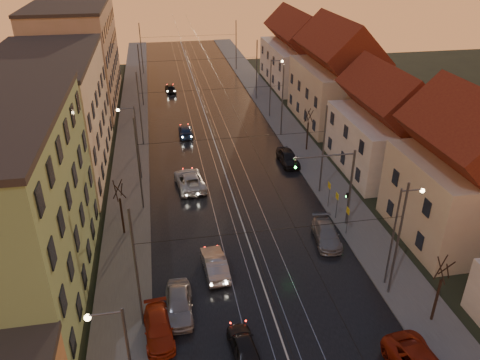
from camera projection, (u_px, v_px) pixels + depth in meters
road at (213, 137)px, 59.00m from camera, size 16.00×120.00×0.04m
sidewalk_left at (132, 142)px, 57.39m from camera, size 4.00×120.00×0.15m
sidewalk_right at (289, 131)px, 60.56m from camera, size 4.00×120.00×0.15m
tram_rail_0 at (195, 138)px, 58.63m from camera, size 0.06×120.00×0.03m
tram_rail_1 at (207, 137)px, 58.86m from camera, size 0.06×120.00×0.03m
tram_rail_2 at (219, 136)px, 59.11m from camera, size 0.06×120.00×0.03m
tram_rail_3 at (230, 136)px, 59.33m from camera, size 0.06×120.00×0.03m
apartment_left_2 at (50, 117)px, 48.21m from camera, size 10.00×20.00×12.00m
apartment_left_3 at (78, 55)px, 68.62m from camera, size 10.00×24.00×14.00m
house_right_1 at (462, 178)px, 37.42m from camera, size 8.67×10.20×10.80m
house_right_2 at (387, 128)px, 49.10m from camera, size 9.18×12.24×9.20m
house_right_3 at (337, 79)px, 61.60m from camera, size 9.18×14.28×11.50m
house_right_4 at (297, 54)px, 77.61m from camera, size 9.18×16.32×10.00m
catenary_pole_l_1 at (137, 271)px, 28.58m from camera, size 0.16×0.16×9.00m
catenary_pole_r_1 at (398, 242)px, 31.31m from camera, size 0.16×0.16×9.00m
catenary_pole_l_2 at (139, 165)px, 41.63m from camera, size 0.16×0.16×9.00m
catenary_pole_r_2 at (323, 151)px, 44.35m from camera, size 0.16×0.16×9.00m
catenary_pole_l_3 at (140, 110)px, 54.67m from camera, size 0.16×0.16×9.00m
catenary_pole_r_3 at (282, 102)px, 57.40m from camera, size 0.16×0.16×9.00m
catenary_pole_l_4 at (141, 76)px, 67.72m from camera, size 0.16×0.16×9.00m
catenary_pole_r_4 at (257, 70)px, 70.45m from camera, size 0.16×0.16×9.00m
catenary_pole_l_5 at (141, 49)px, 83.37m from camera, size 0.16×0.16×9.00m
catenary_pole_r_5 at (236, 45)px, 86.10m from camera, size 0.16×0.16×9.00m
street_lamp_0 at (123, 358)px, 22.23m from camera, size 1.75×0.32×8.00m
street_lamp_1 at (399, 228)px, 32.08m from camera, size 1.75×0.32×8.00m
street_lamp_2 at (134, 136)px, 46.58m from camera, size 1.75×0.32×8.00m
street_lamp_3 at (273, 82)px, 63.39m from camera, size 1.75×0.32×8.00m
traffic_light_mast at (340, 180)px, 38.99m from camera, size 5.30×0.32×7.20m
bare_tree_0 at (121, 209)px, 38.84m from camera, size 1.09×1.09×5.11m
bare_tree_1 at (438, 292)px, 29.90m from camera, size 1.09×1.09×5.11m
bare_tree_2 at (308, 131)px, 54.28m from camera, size 1.09×1.09×5.11m
driving_car_0 at (243, 345)px, 28.41m from camera, size 1.76×3.82×1.27m
driving_car_1 at (215, 264)px, 35.19m from camera, size 1.84×4.66×1.51m
driving_car_2 at (190, 180)px, 47.06m from camera, size 3.18×5.89×1.57m
driving_car_3 at (186, 131)px, 59.15m from camera, size 1.81×4.27×1.23m
driving_car_4 at (171, 88)px, 75.53m from camera, size 1.82×3.84×1.27m
parked_left_2 at (159, 328)px, 29.60m from camera, size 2.07×4.49×1.27m
parked_left_3 at (179, 304)px, 31.37m from camera, size 2.03×4.65×1.56m
parked_right_1 at (327, 234)px, 38.80m from camera, size 2.46×4.89×1.36m
parked_right_2 at (288, 157)px, 51.85m from camera, size 1.96×4.60×1.55m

